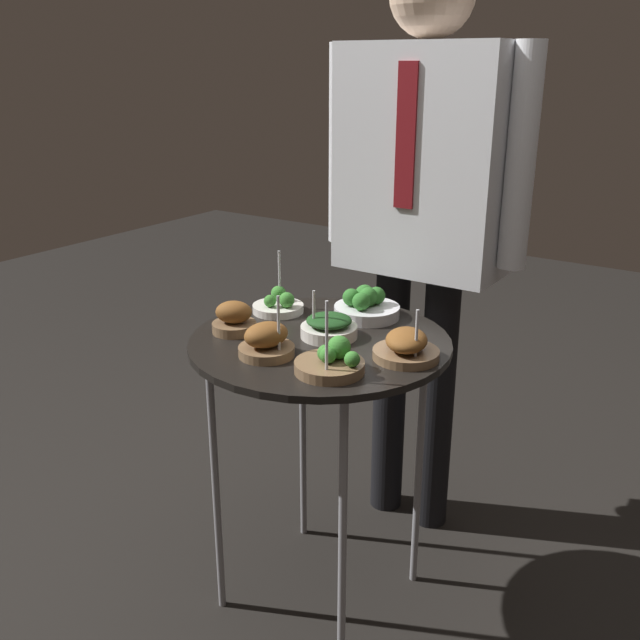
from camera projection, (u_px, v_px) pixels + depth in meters
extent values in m
plane|color=black|center=(320.00, 591.00, 2.04)|extent=(8.00, 8.00, 0.00)
cylinder|color=black|center=(320.00, 342.00, 1.78)|extent=(0.66, 0.66, 0.02)
cylinder|color=gray|center=(342.00, 541.00, 1.66)|extent=(0.02, 0.02, 0.76)
cylinder|color=gray|center=(216.00, 488.00, 1.86)|extent=(0.02, 0.02, 0.76)
cylinder|color=gray|center=(419.00, 466.00, 1.96)|extent=(0.02, 0.02, 0.76)
cylinder|color=gray|center=(303.00, 427.00, 2.17)|extent=(0.02, 0.02, 0.76)
cylinder|color=brown|center=(267.00, 351.00, 1.67)|extent=(0.13, 0.13, 0.02)
ellipsoid|color=brown|center=(266.00, 335.00, 1.66)|extent=(0.11, 0.13, 0.06)
cylinder|color=silver|center=(279.00, 327.00, 1.63)|extent=(0.01, 0.01, 0.15)
cylinder|color=brown|center=(234.00, 327.00, 1.82)|extent=(0.11, 0.11, 0.03)
ellipsoid|color=brown|center=(234.00, 312.00, 1.80)|extent=(0.12, 0.11, 0.06)
cylinder|color=silver|center=(329.00, 331.00, 1.78)|extent=(0.14, 0.14, 0.03)
ellipsoid|color=#194219|center=(329.00, 320.00, 1.77)|extent=(0.11, 0.11, 0.03)
cylinder|color=silver|center=(314.00, 315.00, 1.76)|extent=(0.01, 0.01, 0.12)
cylinder|color=brown|center=(406.00, 354.00, 1.66)|extent=(0.16, 0.16, 0.02)
ellipsoid|color=brown|center=(406.00, 340.00, 1.64)|extent=(0.14, 0.16, 0.05)
cylinder|color=silver|center=(416.00, 337.00, 1.60)|extent=(0.01, 0.01, 0.13)
cylinder|color=silver|center=(367.00, 312.00, 1.92)|extent=(0.18, 0.18, 0.03)
sphere|color=#2D7028|center=(368.00, 297.00, 1.91)|extent=(0.05, 0.05, 0.05)
sphere|color=#2D7028|center=(376.00, 296.00, 1.92)|extent=(0.05, 0.05, 0.05)
sphere|color=#2D7028|center=(364.00, 294.00, 1.92)|extent=(0.05, 0.05, 0.05)
sphere|color=#2D7028|center=(351.00, 297.00, 1.91)|extent=(0.05, 0.05, 0.05)
sphere|color=#2D7028|center=(361.00, 302.00, 1.87)|extent=(0.05, 0.05, 0.05)
cylinder|color=brown|center=(329.00, 367.00, 1.58)|extent=(0.16, 0.16, 0.02)
sphere|color=#387F2D|center=(352.00, 359.00, 1.55)|extent=(0.04, 0.04, 0.04)
sphere|color=#387F2D|center=(339.00, 347.00, 1.59)|extent=(0.05, 0.05, 0.05)
sphere|color=#387F2D|center=(326.00, 353.00, 1.58)|extent=(0.04, 0.04, 0.04)
sphere|color=#387F2D|center=(328.00, 355.00, 1.56)|extent=(0.04, 0.04, 0.04)
cylinder|color=silver|center=(327.00, 341.00, 1.52)|extent=(0.01, 0.01, 0.18)
cylinder|color=silver|center=(278.00, 308.00, 1.96)|extent=(0.14, 0.14, 0.02)
sphere|color=#387F2D|center=(287.00, 300.00, 1.93)|extent=(0.04, 0.04, 0.04)
sphere|color=#387F2D|center=(279.00, 293.00, 1.99)|extent=(0.04, 0.04, 0.04)
sphere|color=#387F2D|center=(270.00, 301.00, 1.94)|extent=(0.03, 0.03, 0.03)
cylinder|color=silver|center=(280.00, 279.00, 1.97)|extent=(0.01, 0.01, 0.16)
cylinder|color=black|center=(390.00, 391.00, 2.31)|extent=(0.11, 0.11, 0.85)
cylinder|color=black|center=(437.00, 404.00, 2.22)|extent=(0.11, 0.11, 0.85)
cube|color=silver|center=(424.00, 161.00, 2.01)|extent=(0.48, 0.23, 0.64)
cube|color=maroon|center=(406.00, 137.00, 1.89)|extent=(0.06, 0.01, 0.38)
cylinder|color=silver|center=(342.00, 146.00, 2.15)|extent=(0.08, 0.08, 0.58)
cylinder|color=silver|center=(521.00, 159.00, 1.86)|extent=(0.08, 0.08, 0.58)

